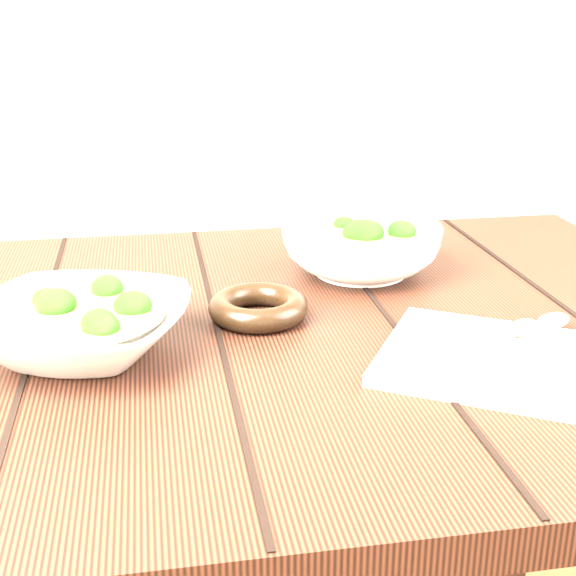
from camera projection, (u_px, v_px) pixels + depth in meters
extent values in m
cube|color=black|center=(235.00, 343.00, 0.92)|extent=(1.20, 0.80, 0.04)
cube|color=black|center=(515.00, 435.00, 1.45)|extent=(0.07, 0.07, 0.71)
imported|color=silver|center=(80.00, 328.00, 0.84)|extent=(0.28, 0.28, 0.05)
cylinder|color=#9F7047|center=(79.00, 313.00, 0.83)|extent=(0.18, 0.18, 0.00)
ellipsoid|color=#2D6F18|center=(100.00, 304.00, 0.84)|extent=(0.04, 0.03, 0.03)
ellipsoid|color=#2D6F18|center=(88.00, 295.00, 0.86)|extent=(0.04, 0.03, 0.03)
ellipsoid|color=#2D6F18|center=(44.00, 298.00, 0.86)|extent=(0.04, 0.03, 0.03)
ellipsoid|color=#2D6F18|center=(52.00, 312.00, 0.82)|extent=(0.04, 0.03, 0.03)
ellipsoid|color=#2D6F18|center=(66.00, 323.00, 0.79)|extent=(0.04, 0.03, 0.03)
ellipsoid|color=#2D6F18|center=(118.00, 319.00, 0.80)|extent=(0.04, 0.03, 0.03)
imported|color=silver|center=(361.00, 250.00, 1.08)|extent=(0.24, 0.24, 0.07)
cylinder|color=#9F7047|center=(362.00, 233.00, 1.07)|extent=(0.17, 0.17, 0.00)
ellipsoid|color=#2D6F18|center=(375.00, 226.00, 1.08)|extent=(0.04, 0.04, 0.03)
ellipsoid|color=#2D6F18|center=(355.00, 221.00, 1.10)|extent=(0.04, 0.04, 0.03)
ellipsoid|color=#2D6F18|center=(325.00, 226.00, 1.07)|extent=(0.04, 0.04, 0.03)
ellipsoid|color=#2D6F18|center=(355.00, 233.00, 1.04)|extent=(0.04, 0.04, 0.03)
ellipsoid|color=#2D6F18|center=(386.00, 234.00, 1.04)|extent=(0.04, 0.04, 0.03)
torus|color=black|center=(258.00, 307.00, 0.93)|extent=(0.15, 0.15, 0.03)
cube|color=beige|center=(500.00, 361.00, 0.81)|extent=(0.30, 0.28, 0.01)
cylinder|color=#A7A393|center=(489.00, 355.00, 0.80)|extent=(0.11, 0.11, 0.01)
ellipsoid|color=#A7A393|center=(523.00, 327.00, 0.87)|extent=(0.06, 0.06, 0.01)
cylinder|color=#A7A393|center=(519.00, 346.00, 0.82)|extent=(0.12, 0.10, 0.01)
ellipsoid|color=#A7A393|center=(553.00, 320.00, 0.89)|extent=(0.06, 0.06, 0.01)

